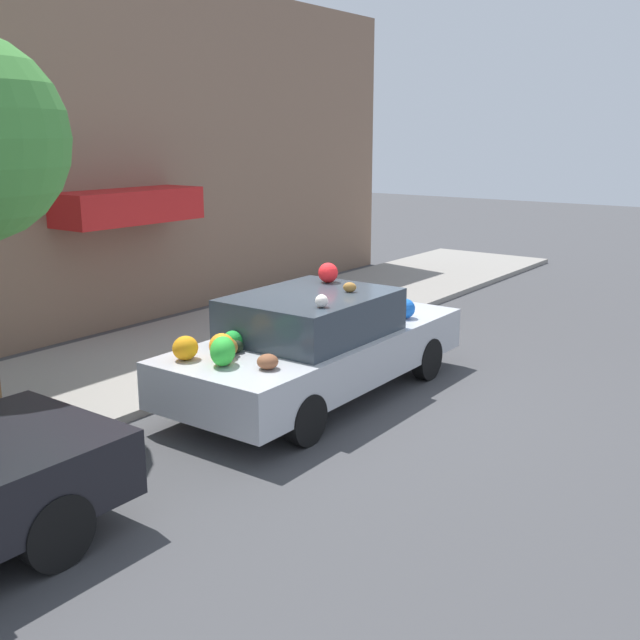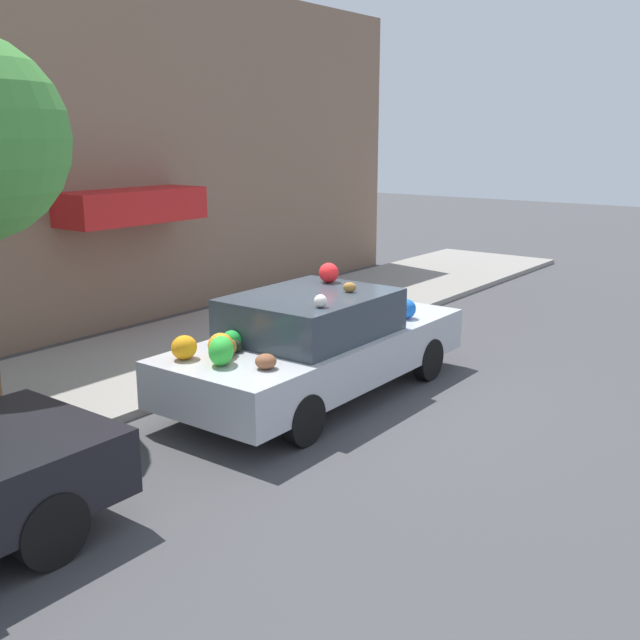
# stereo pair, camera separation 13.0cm
# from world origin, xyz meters

# --- Properties ---
(ground_plane) EXTENTS (60.00, 60.00, 0.00)m
(ground_plane) POSITION_xyz_m (0.00, 0.00, 0.00)
(ground_plane) COLOR #424244
(sidewalk_curb) EXTENTS (24.00, 3.20, 0.11)m
(sidewalk_curb) POSITION_xyz_m (0.00, 2.70, 0.05)
(sidewalk_curb) COLOR gray
(sidewalk_curb) RESTS_ON ground
(building_facade) EXTENTS (18.00, 1.20, 6.11)m
(building_facade) POSITION_xyz_m (0.03, 4.93, 3.02)
(building_facade) COLOR #846651
(building_facade) RESTS_ON ground
(fire_hydrant) EXTENTS (0.20, 0.20, 0.70)m
(fire_hydrant) POSITION_xyz_m (1.23, 1.66, 0.45)
(fire_hydrant) COLOR #B2B2B7
(fire_hydrant) RESTS_ON sidewalk_curb
(art_car) EXTENTS (4.58, 1.86, 1.67)m
(art_car) POSITION_xyz_m (-0.07, -0.16, 0.72)
(art_car) COLOR #B7BABF
(art_car) RESTS_ON ground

